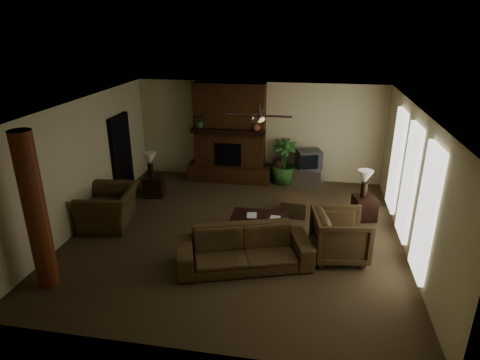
% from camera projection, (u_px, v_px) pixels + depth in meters
% --- Properties ---
extents(room_shell, '(7.00, 7.00, 7.00)m').
position_uv_depth(room_shell, '(237.00, 173.00, 8.48)').
color(room_shell, '#4C3C26').
rests_on(room_shell, ground).
extents(fireplace, '(2.40, 0.70, 2.80)m').
position_uv_depth(fireplace, '(230.00, 141.00, 11.65)').
color(fireplace, '#533116').
rests_on(fireplace, ground).
extents(windows, '(0.08, 3.65, 2.35)m').
position_uv_depth(windows, '(409.00, 183.00, 8.12)').
color(windows, white).
rests_on(windows, ground).
extents(log_column, '(0.36, 0.36, 2.80)m').
position_uv_depth(log_column, '(36.00, 213.00, 6.76)').
color(log_column, brown).
rests_on(log_column, ground).
extents(doorway, '(0.10, 1.00, 2.10)m').
position_uv_depth(doorway, '(122.00, 155.00, 10.81)').
color(doorway, black).
rests_on(doorway, ground).
extents(ceiling_fan, '(1.35, 1.35, 0.37)m').
position_uv_depth(ceiling_fan, '(259.00, 118.00, 8.28)').
color(ceiling_fan, black).
rests_on(ceiling_fan, ceiling).
extents(sofa, '(2.60, 1.46, 0.98)m').
position_uv_depth(sofa, '(244.00, 243.00, 7.63)').
color(sofa, '#4B3920').
rests_on(sofa, ground).
extents(armchair_left, '(1.06, 1.44, 1.15)m').
position_uv_depth(armchair_left, '(108.00, 201.00, 9.18)').
color(armchair_left, '#4B3920').
rests_on(armchair_left, ground).
extents(armchair_right, '(1.10, 1.15, 1.04)m').
position_uv_depth(armchair_right, '(340.00, 234.00, 7.89)').
color(armchair_right, '#4B3920').
rests_on(armchair_right, ground).
extents(coffee_table, '(1.20, 0.70, 0.43)m').
position_uv_depth(coffee_table, '(259.00, 218.00, 8.83)').
color(coffee_table, black).
rests_on(coffee_table, ground).
extents(ottoman, '(0.64, 0.64, 0.40)m').
position_uv_depth(ottoman, '(294.00, 206.00, 9.82)').
color(ottoman, '#4B3920').
rests_on(ottoman, ground).
extents(tv_stand, '(0.94, 0.68, 0.50)m').
position_uv_depth(tv_stand, '(308.00, 176.00, 11.55)').
color(tv_stand, silver).
rests_on(tv_stand, ground).
extents(tv, '(0.77, 0.69, 0.52)m').
position_uv_depth(tv, '(309.00, 159.00, 11.36)').
color(tv, '#37373A').
rests_on(tv, tv_stand).
extents(floor_vase, '(0.34, 0.34, 0.77)m').
position_uv_depth(floor_vase, '(279.00, 169.00, 11.62)').
color(floor_vase, black).
rests_on(floor_vase, ground).
extents(floor_plant, '(0.90, 1.37, 0.72)m').
position_uv_depth(floor_plant, '(283.00, 171.00, 11.62)').
color(floor_plant, '#2E5D25').
rests_on(floor_plant, ground).
extents(side_table_left, '(0.57, 0.57, 0.55)m').
position_uv_depth(side_table_left, '(154.00, 186.00, 10.82)').
color(side_table_left, black).
rests_on(side_table_left, ground).
extents(lamp_left, '(0.37, 0.37, 0.65)m').
position_uv_depth(lamp_left, '(150.00, 160.00, 10.54)').
color(lamp_left, black).
rests_on(lamp_left, side_table_left).
extents(side_table_right, '(0.60, 0.60, 0.55)m').
position_uv_depth(side_table_right, '(364.00, 208.00, 9.55)').
color(side_table_right, black).
rests_on(side_table_right, ground).
extents(lamp_right, '(0.39, 0.39, 0.65)m').
position_uv_depth(lamp_right, '(365.00, 179.00, 9.30)').
color(lamp_right, black).
rests_on(lamp_right, side_table_right).
extents(mantel_plant, '(0.49, 0.52, 0.33)m').
position_uv_depth(mantel_plant, '(200.00, 122.00, 11.40)').
color(mantel_plant, '#2E5D25').
rests_on(mantel_plant, fireplace).
extents(mantel_vase, '(0.28, 0.28, 0.22)m').
position_uv_depth(mantel_vase, '(257.00, 127.00, 11.12)').
color(mantel_vase, brown).
rests_on(mantel_vase, fireplace).
extents(book_a, '(0.22, 0.05, 0.29)m').
position_uv_depth(book_a, '(247.00, 210.00, 8.75)').
color(book_a, '#999999').
rests_on(book_a, coffee_table).
extents(book_b, '(0.21, 0.05, 0.29)m').
position_uv_depth(book_b, '(270.00, 212.00, 8.64)').
color(book_b, '#999999').
rests_on(book_b, coffee_table).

